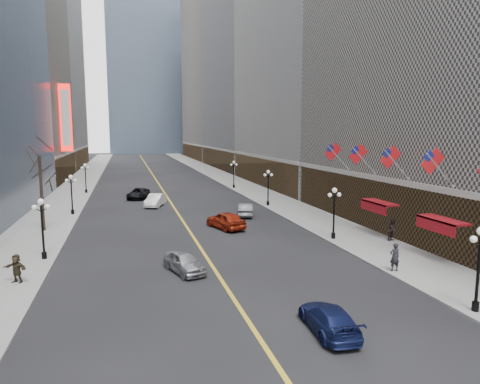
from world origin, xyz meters
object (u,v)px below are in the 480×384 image
streetlamp_west_3 (85,175)px  car_nb_far (138,193)px  streetlamp_east_1 (334,208)px  streetlamp_west_2 (71,190)px  car_sb_far (246,209)px  car_nb_near (184,262)px  streetlamp_east_3 (234,171)px  car_sb_mid (226,220)px  streetlamp_east_2 (268,184)px  car_sb_near (329,319)px  streetlamp_east_0 (479,260)px  ped_ne_corner (395,257)px  car_nb_mid (155,200)px  streetlamp_west_1 (42,222)px

streetlamp_west_3 → car_nb_far: 10.70m
streetlamp_east_1 → streetlamp_west_3: 43.05m
streetlamp_east_1 → streetlamp_west_2: size_ratio=1.00×
streetlamp_east_1 → streetlamp_west_2: same height
streetlamp_west_3 → car_sb_far: 30.30m
streetlamp_east_1 → car_nb_near: (-13.89, -5.33, -2.19)m
streetlamp_east_3 → car_sb_mid: streetlamp_east_3 is taller
streetlamp_east_2 → streetlamp_west_2: same height
car_sb_near → car_sb_mid: size_ratio=0.90×
streetlamp_east_0 → car_sb_mid: (-8.17, 22.89, -2.04)m
streetlamp_east_3 → streetlamp_west_2: size_ratio=1.00×
streetlamp_east_1 → streetlamp_east_3: bearing=90.0°
streetlamp_east_3 → car_sb_far: 23.98m
car_nb_far → car_sb_near: size_ratio=1.19×
car_sb_far → ped_ne_corner: ped_ne_corner is taller
streetlamp_east_3 → car_nb_mid: bearing=-134.3°
car_sb_far → streetlamp_west_2: bearing=0.4°
streetlamp_west_2 → streetlamp_west_1: bearing=-90.0°
streetlamp_east_3 → car_sb_far: bearing=-100.9°
car_sb_mid → streetlamp_east_3: bearing=-124.4°
streetlamp_west_3 → car_nb_mid: bearing=-56.2°
streetlamp_west_3 → car_nb_mid: 17.41m
car_nb_far → streetlamp_west_2: bearing=-110.9°
streetlamp_east_3 → ped_ne_corner: size_ratio=2.33×
car_nb_mid → streetlamp_east_0: bearing=-50.0°
car_nb_mid → car_sb_mid: car_sb_mid is taller
streetlamp_east_2 → car_sb_near: (-8.40, -33.88, -2.25)m
streetlamp_west_3 → car_sb_mid: size_ratio=0.90×
streetlamp_east_0 → streetlamp_west_3: same height
car_nb_near → car_sb_far: size_ratio=0.92×
car_sb_near → car_sb_mid: bearing=-86.9°
streetlamp_east_2 → streetlamp_west_3: bearing=142.7°
streetlamp_east_2 → car_nb_mid: (-14.00, 3.63, -2.10)m
car_nb_near → car_sb_near: bearing=-80.6°
streetlamp_west_1 → car_sb_mid: streetlamp_west_1 is taller
car_nb_far → streetlamp_west_3: bearing=151.3°
car_nb_far → car_sb_mid: car_sb_mid is taller
streetlamp_east_1 → car_sb_far: (-4.53, 12.55, -2.16)m
streetlamp_west_3 → car_nb_near: streetlamp_west_3 is taller
streetlamp_west_2 → ped_ne_corner: (23.40, -27.21, -1.78)m
car_nb_far → ped_ne_corner: size_ratio=2.77×
streetlamp_east_3 → streetlamp_west_3: 23.60m
car_nb_near → streetlamp_west_3: bearing=85.1°
car_sb_far → ped_ne_corner: bearing=117.6°
streetlamp_west_2 → streetlamp_west_3: (0.00, 18.00, 0.00)m
streetlamp_east_0 → ped_ne_corner: (-0.20, 6.79, -1.78)m
streetlamp_east_0 → car_sb_near: bearing=179.2°
streetlamp_east_2 → car_sb_mid: 13.94m
streetlamp_east_3 → streetlamp_west_1: 43.05m
streetlamp_east_3 → car_sb_near: bearing=-99.2°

